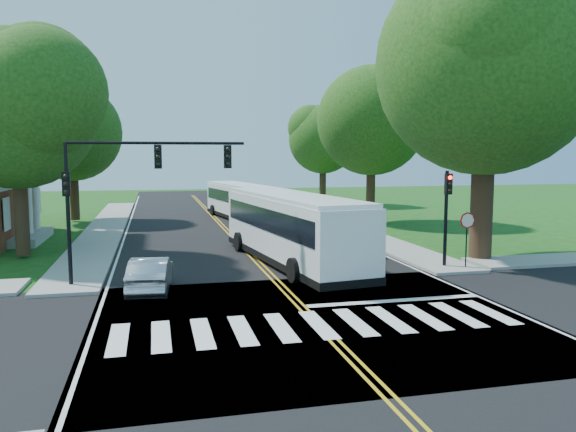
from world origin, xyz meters
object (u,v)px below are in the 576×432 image
object	(u,v)px
signal_ne	(447,205)
bus_follow	(239,200)
hatchback	(151,274)
suv	(353,240)
bus_lead	(291,227)
dark_sedan	(311,224)
signal_nw	(129,177)

from	to	relation	value
signal_ne	bus_follow	distance (m)	23.24
signal_ne	hatchback	size ratio (longest dim) A/B	1.07
hatchback	suv	distance (m)	12.50
bus_follow	hatchback	size ratio (longest dim) A/B	2.78
bus_lead	dark_sedan	distance (m)	10.38
signal_nw	suv	xyz separation A→B (m)	(11.41, 5.19, -3.72)
bus_follow	signal_nw	bearing A→B (deg)	61.54
signal_nw	hatchback	size ratio (longest dim) A/B	1.73
signal_nw	hatchback	xyz separation A→B (m)	(0.76, -1.34, -3.69)
hatchback	suv	bearing A→B (deg)	-142.77
signal_nw	suv	bearing A→B (deg)	24.46
suv	dark_sedan	bearing A→B (deg)	-69.19
signal_nw	dark_sedan	xyz separation A→B (m)	(11.12, 12.55, -3.70)
signal_nw	hatchback	world-z (taller)	signal_nw
signal_nw	signal_ne	distance (m)	14.13
bus_lead	hatchback	xyz separation A→B (m)	(-6.64, -4.27, -1.10)
signal_ne	hatchback	distance (m)	13.56
signal_ne	bus_follow	bearing A→B (deg)	105.80
suv	dark_sedan	distance (m)	7.37
bus_lead	dark_sedan	xyz separation A→B (m)	(3.71, 9.63, -1.12)
dark_sedan	bus_follow	bearing A→B (deg)	-83.80
signal_ne	suv	bearing A→B (deg)	117.05
signal_nw	dark_sedan	bearing A→B (deg)	48.47
signal_nw	dark_sedan	world-z (taller)	signal_nw
bus_follow	suv	bearing A→B (deg)	92.74
signal_ne	hatchback	xyz separation A→B (m)	(-13.30, -1.36, -2.27)
signal_nw	signal_ne	size ratio (longest dim) A/B	1.62
signal_ne	suv	xyz separation A→B (m)	(-2.64, 5.18, -2.30)
bus_follow	signal_ne	bearing A→B (deg)	96.45
signal_ne	bus_follow	world-z (taller)	signal_ne
signal_ne	bus_lead	xyz separation A→B (m)	(-6.65, 2.91, -1.17)
bus_follow	dark_sedan	bearing A→B (deg)	99.70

